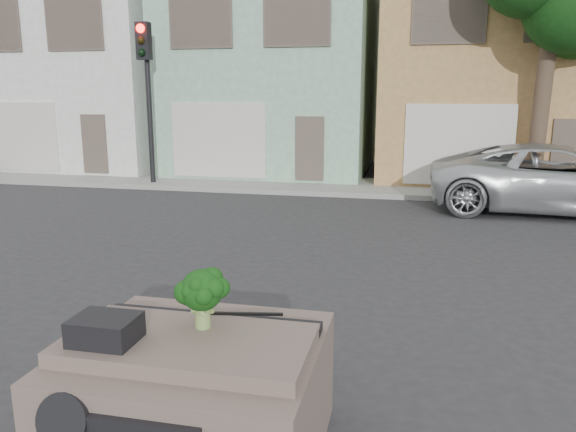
% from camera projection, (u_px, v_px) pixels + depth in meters
% --- Properties ---
extents(ground_plane, '(120.00, 120.00, 0.00)m').
position_uv_depth(ground_plane, '(281.00, 317.00, 7.59)').
color(ground_plane, '#303033').
rests_on(ground_plane, ground).
extents(sidewalk, '(40.00, 3.00, 0.15)m').
position_uv_depth(sidewalk, '(358.00, 187.00, 17.58)').
color(sidewalk, gray).
rests_on(sidewalk, ground).
extents(townhouse_white, '(7.20, 8.20, 7.55)m').
position_uv_depth(townhouse_white, '(101.00, 72.00, 22.93)').
color(townhouse_white, white).
rests_on(townhouse_white, ground).
extents(townhouse_mint, '(7.20, 8.20, 7.55)m').
position_uv_depth(townhouse_mint, '(279.00, 71.00, 21.34)').
color(townhouse_mint, '#93C0A2').
rests_on(townhouse_mint, ground).
extents(townhouse_tan, '(7.20, 8.20, 7.55)m').
position_uv_depth(townhouse_tan, '(486.00, 69.00, 19.75)').
color(townhouse_tan, tan).
rests_on(townhouse_tan, ground).
extents(silver_pickup, '(6.39, 3.32, 1.72)m').
position_uv_depth(silver_pickup, '(554.00, 213.00, 14.21)').
color(silver_pickup, silver).
rests_on(silver_pickup, ground).
extents(traffic_signal, '(0.40, 0.40, 5.10)m').
position_uv_depth(traffic_signal, '(148.00, 106.00, 17.48)').
color(traffic_signal, black).
rests_on(traffic_signal, ground).
extents(tree_near, '(4.40, 4.00, 8.50)m').
position_uv_depth(tree_near, '(547.00, 44.00, 14.95)').
color(tree_near, '#123A10').
rests_on(tree_near, ground).
extents(car_dashboard, '(2.00, 1.80, 1.12)m').
position_uv_depth(car_dashboard, '(197.00, 393.00, 4.61)').
color(car_dashboard, '#6C5A51').
rests_on(car_dashboard, ground).
extents(instrument_hump, '(0.48, 0.38, 0.20)m').
position_uv_depth(instrument_hump, '(105.00, 329.00, 4.26)').
color(instrument_hump, black).
rests_on(instrument_hump, car_dashboard).
extents(wiper_arm, '(0.69, 0.15, 0.02)m').
position_uv_depth(wiper_arm, '(242.00, 314.00, 4.79)').
color(wiper_arm, black).
rests_on(wiper_arm, car_dashboard).
extents(broccoli, '(0.52, 0.52, 0.50)m').
position_uv_depth(broccoli, '(202.00, 298.00, 4.49)').
color(broccoli, '#0F360D').
rests_on(broccoli, car_dashboard).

